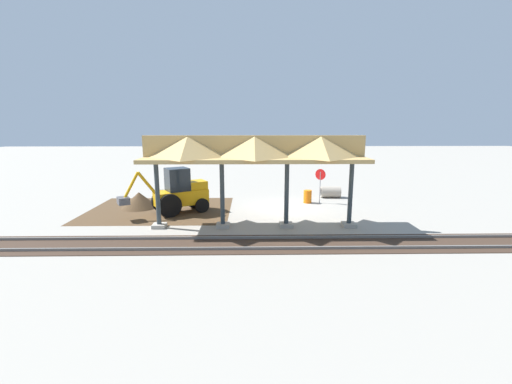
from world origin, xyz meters
TOP-DOWN VIEW (x-y plane):
  - ground_plane at (0.00, 0.00)m, footprint 120.00×120.00m
  - dirt_work_zone at (8.21, 0.39)m, footprint 9.04×7.00m
  - platform_canopy at (2.15, 4.18)m, footprint 11.46×3.20m
  - rail_tracks at (0.00, 6.90)m, footprint 60.00×2.58m
  - stop_sign at (-2.49, -1.35)m, footprint 0.63×0.48m
  - backhoe at (6.82, 1.11)m, footprint 5.15×3.70m
  - dirt_mound at (9.73, -0.25)m, footprint 4.74×4.74m
  - concrete_pipe at (-3.68, -3.13)m, footprint 1.49×0.95m
  - traffic_barrel at (-1.65, -1.41)m, footprint 0.56×0.56m

SIDE VIEW (x-z plane):
  - ground_plane at x=0.00m, z-range 0.00..0.00m
  - dirt_mound at x=9.73m, z-range -1.04..1.04m
  - dirt_work_zone at x=8.21m, z-range 0.00..0.01m
  - rail_tracks at x=0.00m, z-range -0.05..0.10m
  - concrete_pipe at x=-3.68m, z-range 0.00..0.86m
  - traffic_barrel at x=-1.65m, z-range 0.00..0.90m
  - backhoe at x=6.82m, z-range -0.15..2.67m
  - stop_sign at x=-2.49m, z-range 0.53..2.93m
  - platform_canopy at x=2.15m, z-range 1.70..6.60m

